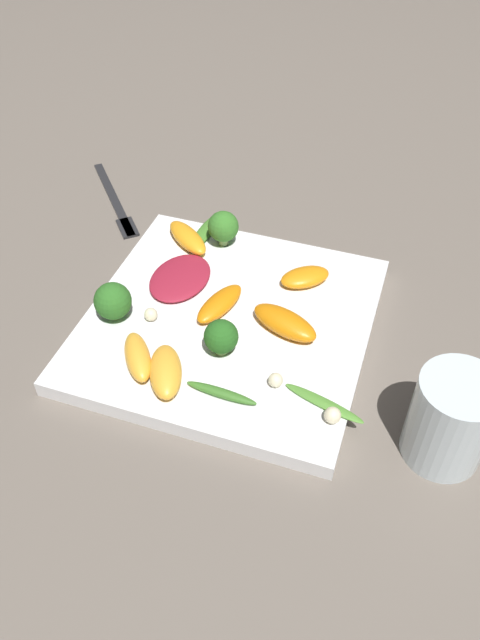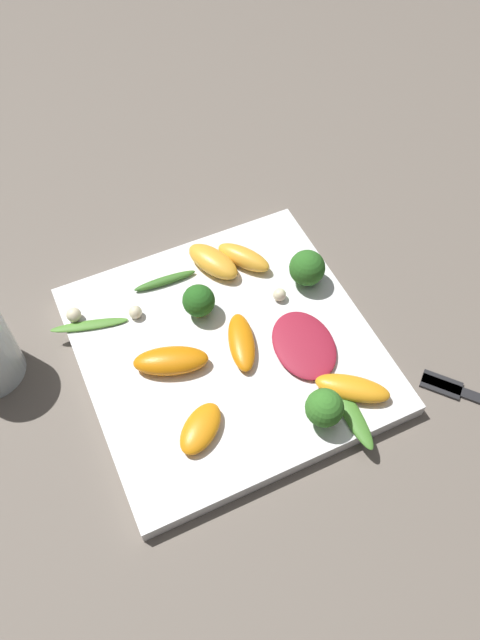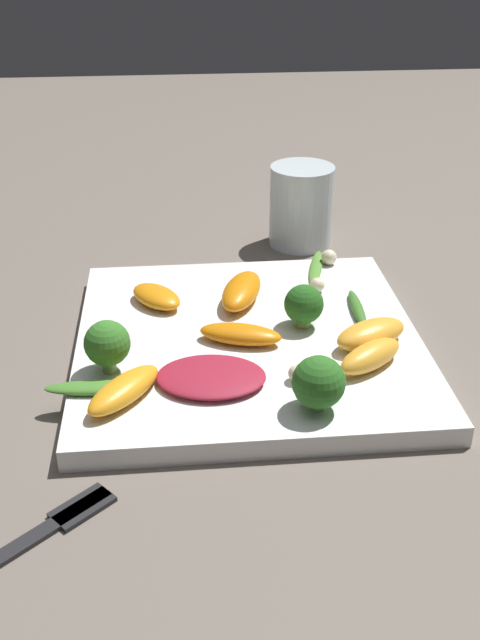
% 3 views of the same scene
% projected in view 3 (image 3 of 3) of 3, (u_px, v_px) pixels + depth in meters
% --- Properties ---
extents(ground_plane, '(2.40, 2.40, 0.00)m').
position_uv_depth(ground_plane, '(248.00, 352.00, 0.65)').
color(ground_plane, '#6B6056').
extents(plate, '(0.29, 0.29, 0.02)m').
position_uv_depth(plate, '(248.00, 343.00, 0.65)').
color(plate, white).
rests_on(plate, ground_plane).
extents(drinking_glass, '(0.07, 0.07, 0.09)m').
position_uv_depth(drinking_glass, '(301.00, 206.00, 0.84)').
color(drinking_glass, silver).
rests_on(drinking_glass, ground_plane).
extents(fork, '(0.13, 0.15, 0.01)m').
position_uv_depth(fork, '(13.00, 548.00, 0.45)').
color(fork, '#262628').
rests_on(fork, ground_plane).
extents(radicchio_leaf_0, '(0.07, 0.09, 0.01)m').
position_uv_depth(radicchio_leaf_0, '(211.00, 377.00, 0.58)').
color(radicchio_leaf_0, maroon).
rests_on(radicchio_leaf_0, plate).
extents(orange_segment_0, '(0.08, 0.06, 0.02)m').
position_uv_depth(orange_segment_0, '(242.00, 291.00, 0.69)').
color(orange_segment_0, orange).
rests_on(orange_segment_0, plate).
extents(orange_segment_1, '(0.07, 0.07, 0.02)m').
position_uv_depth(orange_segment_1, '(124.00, 390.00, 0.56)').
color(orange_segment_1, orange).
rests_on(orange_segment_1, plate).
extents(orange_segment_2, '(0.06, 0.07, 0.02)m').
position_uv_depth(orange_segment_2, '(370.00, 356.00, 0.59)').
color(orange_segment_2, '#FCAD33').
rests_on(orange_segment_2, plate).
extents(orange_segment_3, '(0.05, 0.07, 0.02)m').
position_uv_depth(orange_segment_3, '(240.00, 334.00, 0.63)').
color(orange_segment_3, orange).
rests_on(orange_segment_3, plate).
extents(orange_segment_4, '(0.06, 0.07, 0.02)m').
position_uv_depth(orange_segment_4, '(371.00, 334.00, 0.62)').
color(orange_segment_4, '#FCAD33').
rests_on(orange_segment_4, plate).
extents(orange_segment_5, '(0.06, 0.06, 0.02)m').
position_uv_depth(orange_segment_5, '(156.00, 297.00, 0.69)').
color(orange_segment_5, orange).
rests_on(orange_segment_5, plate).
extents(broccoli_floret_0, '(0.04, 0.04, 0.04)m').
position_uv_depth(broccoli_floret_0, '(107.00, 344.00, 0.58)').
color(broccoli_floret_0, '#84AD5B').
rests_on(broccoli_floret_0, plate).
extents(broccoli_floret_1, '(0.03, 0.03, 0.04)m').
position_uv_depth(broccoli_floret_1, '(304.00, 305.00, 0.65)').
color(broccoli_floret_1, '#7A9E51').
rests_on(broccoli_floret_1, plate).
extents(broccoli_floret_2, '(0.04, 0.04, 0.04)m').
position_uv_depth(broccoli_floret_2, '(319.00, 383.00, 0.54)').
color(broccoli_floret_2, '#7A9E51').
rests_on(broccoli_floret_2, plate).
extents(arugula_sprig_0, '(0.07, 0.01, 0.01)m').
position_uv_depth(arugula_sprig_0, '(357.00, 309.00, 0.68)').
color(arugula_sprig_0, '#3D7528').
rests_on(arugula_sprig_0, plate).
extents(arugula_sprig_1, '(0.08, 0.03, 0.00)m').
position_uv_depth(arugula_sprig_1, '(316.00, 267.00, 0.76)').
color(arugula_sprig_1, '#518E33').
rests_on(arugula_sprig_1, plate).
extents(arugula_sprig_2, '(0.02, 0.08, 0.01)m').
position_uv_depth(arugula_sprig_2, '(96.00, 388.00, 0.57)').
color(arugula_sprig_2, '#47842D').
rests_on(arugula_sprig_2, plate).
extents(macadamia_nut_0, '(0.01, 0.01, 0.01)m').
position_uv_depth(macadamia_nut_0, '(297.00, 374.00, 0.58)').
color(macadamia_nut_0, beige).
rests_on(macadamia_nut_0, plate).
extents(macadamia_nut_1, '(0.02, 0.02, 0.02)m').
position_uv_depth(macadamia_nut_1, '(329.00, 257.00, 0.76)').
color(macadamia_nut_1, beige).
rests_on(macadamia_nut_1, plate).
extents(macadamia_nut_2, '(0.01, 0.01, 0.01)m').
position_uv_depth(macadamia_nut_2, '(317.00, 285.00, 0.71)').
color(macadamia_nut_2, beige).
rests_on(macadamia_nut_2, plate).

